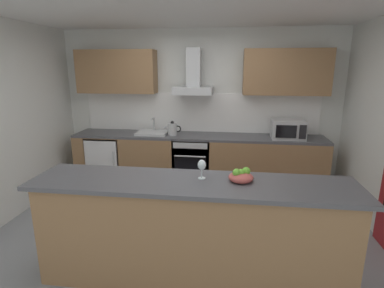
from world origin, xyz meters
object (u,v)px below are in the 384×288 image
at_px(oven, 192,161).
at_px(refrigerator, 108,160).
at_px(microwave, 288,129).
at_px(kettle, 172,129).
at_px(sink, 152,132).
at_px(fruit_bowl, 241,176).
at_px(wine_glass, 202,166).
at_px(range_hood, 193,80).

bearing_deg(oven, refrigerator, -179.89).
xyz_separation_m(microwave, kettle, (-1.83, -0.01, -0.04)).
relative_size(microwave, sink, 1.00).
relative_size(sink, fruit_bowl, 2.27).
distance_m(microwave, sink, 2.18).
xyz_separation_m(sink, wine_glass, (1.05, -2.23, 0.21)).
xyz_separation_m(oven, microwave, (1.50, -0.03, 0.59)).
height_order(oven, range_hood, range_hood).
relative_size(oven, kettle, 2.77).
bearing_deg(kettle, range_hood, 26.69).
relative_size(sink, kettle, 1.73).
bearing_deg(kettle, refrigerator, 178.46).
distance_m(range_hood, fruit_bowl, 2.57).
distance_m(refrigerator, wine_glass, 2.97).
distance_m(refrigerator, sink, 0.95).
relative_size(microwave, fruit_bowl, 2.27).
relative_size(kettle, fruit_bowl, 1.31).
height_order(sink, wine_glass, wine_glass).
bearing_deg(microwave, oven, 178.94).
relative_size(microwave, range_hood, 0.69).
bearing_deg(wine_glass, fruit_bowl, -2.65).
bearing_deg(sink, kettle, -7.25).
distance_m(wine_glass, fruit_bowl, 0.36).
bearing_deg(wine_glass, range_hood, 99.04).
relative_size(refrigerator, range_hood, 1.18).
bearing_deg(sink, wine_glass, -64.77).
xyz_separation_m(kettle, range_hood, (0.32, 0.16, 0.78)).
height_order(microwave, wine_glass, microwave).
distance_m(refrigerator, fruit_bowl, 3.19).
bearing_deg(fruit_bowl, oven, 107.97).
distance_m(oven, sink, 0.82).
bearing_deg(refrigerator, fruit_bowl, -45.34).
height_order(oven, microwave, microwave).
distance_m(sink, wine_glass, 2.47).
distance_m(range_hood, wine_glass, 2.46).
relative_size(sink, range_hood, 0.69).
bearing_deg(fruit_bowl, microwave, 70.49).
bearing_deg(sink, refrigerator, -179.02).
height_order(sink, fruit_bowl, sink).
xyz_separation_m(oven, wine_glass, (0.37, -2.21, 0.67)).
bearing_deg(sink, oven, -0.93).
height_order(sink, range_hood, range_hood).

